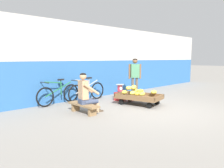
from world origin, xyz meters
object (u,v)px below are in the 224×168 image
object	(u,v)px
banana_cart	(139,98)
vendor_seated	(86,93)
bicycle_near_left	(59,94)
weighing_scale	(120,88)
customer_adult	(135,74)
shopping_bag	(131,98)
bicycle_far_left	(87,91)
plastic_crate	(120,96)
low_bench	(83,106)

from	to	relation	value
banana_cart	vendor_seated	world-z (taller)	vendor_seated
bicycle_near_left	weighing_scale	bearing A→B (deg)	-24.45
vendor_seated	customer_adult	xyz separation A→B (m)	(2.74, 0.54, 0.38)
bicycle_near_left	customer_adult	size ratio (longest dim) A/B	1.08
shopping_bag	vendor_seated	bearing A→B (deg)	-173.34
vendor_seated	bicycle_far_left	bearing A→B (deg)	52.27
vendor_seated	plastic_crate	world-z (taller)	vendor_seated
vendor_seated	bicycle_near_left	xyz separation A→B (m)	(0.00, 1.54, -0.21)
low_bench	bicycle_far_left	size ratio (longest dim) A/B	0.67
bicycle_near_left	customer_adult	bearing A→B (deg)	-20.07
banana_cart	customer_adult	bearing A→B (deg)	47.30
vendor_seated	plastic_crate	bearing A→B (deg)	17.27
customer_adult	shopping_bag	xyz separation A→B (m)	(-0.55, -0.28, -0.83)
banana_cart	low_bench	world-z (taller)	banana_cart
banana_cart	customer_adult	distance (m)	1.40
customer_adult	shopping_bag	bearing A→B (deg)	-153.02
low_bench	customer_adult	world-z (taller)	customer_adult
bicycle_near_left	customer_adult	distance (m)	2.97
banana_cart	bicycle_far_left	bearing A→B (deg)	116.51
low_bench	weighing_scale	distance (m)	2.19
shopping_bag	bicycle_far_left	bearing A→B (deg)	135.10
banana_cart	plastic_crate	world-z (taller)	banana_cart
shopping_bag	bicycle_near_left	bearing A→B (deg)	149.56
weighing_scale	customer_adult	bearing A→B (deg)	-6.83
weighing_scale	customer_adult	world-z (taller)	customer_adult
low_bench	shopping_bag	world-z (taller)	low_bench
banana_cart	plastic_crate	bearing A→B (deg)	84.78
plastic_crate	low_bench	bearing A→B (deg)	-163.87
vendor_seated	bicycle_far_left	size ratio (longest dim) A/B	0.69
weighing_scale	low_bench	bearing A→B (deg)	-163.90
weighing_scale	bicycle_near_left	distance (m)	2.20
banana_cart	bicycle_near_left	xyz separation A→B (m)	(-1.92, 1.88, 0.11)
bicycle_near_left	bicycle_far_left	xyz separation A→B (m)	(1.06, -0.16, 0.00)
low_bench	bicycle_far_left	distance (m)	1.78
vendor_seated	weighing_scale	distance (m)	2.11
banana_cart	customer_adult	size ratio (longest dim) A/B	1.04
plastic_crate	customer_adult	world-z (taller)	customer_adult
low_bench	weighing_scale	size ratio (longest dim) A/B	3.68
bicycle_far_left	bicycle_near_left	bearing A→B (deg)	171.24
banana_cart	vendor_seated	xyz separation A→B (m)	(-1.92, 0.35, 0.33)
vendor_seated	plastic_crate	size ratio (longest dim) A/B	3.17
bicycle_far_left	plastic_crate	bearing A→B (deg)	-38.28
shopping_bag	customer_adult	bearing A→B (deg)	26.98
low_bench	customer_adult	xyz separation A→B (m)	(2.82, 0.52, 0.75)
plastic_crate	bicycle_far_left	size ratio (longest dim) A/B	0.22
banana_cart	plastic_crate	xyz separation A→B (m)	(0.09, 0.97, -0.09)
low_bench	vendor_seated	distance (m)	0.38
banana_cart	customer_adult	xyz separation A→B (m)	(0.82, 0.88, 0.71)
bicycle_far_left	customer_adult	size ratio (longest dim) A/B	1.09
plastic_crate	weighing_scale	world-z (taller)	weighing_scale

